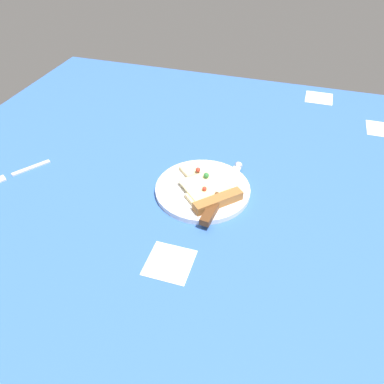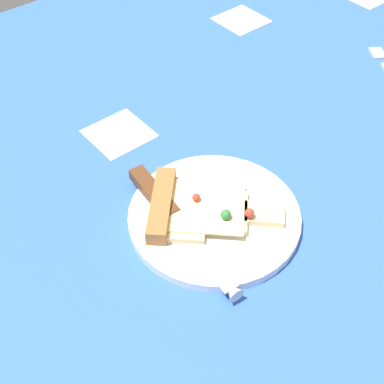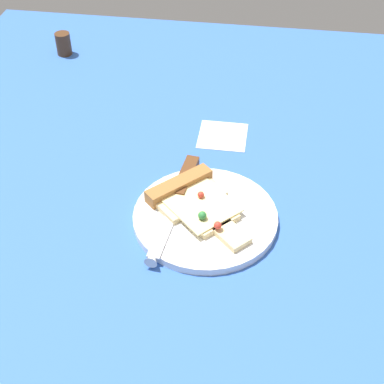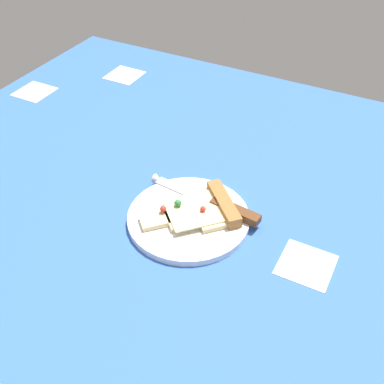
{
  "view_description": "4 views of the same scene",
  "coord_description": "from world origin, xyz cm",
  "views": [
    {
      "loc": [
        25.16,
        -65.56,
        58.46
      ],
      "look_at": [
        5.82,
        -2.94,
        2.56
      ],
      "focal_mm": 34.69,
      "sensor_mm": 36.0,
      "label": 1
    },
    {
      "loc": [
        39.49,
        35.0,
        54.41
      ],
      "look_at": [
        8.39,
        -2.53,
        3.39
      ],
      "focal_mm": 50.08,
      "sensor_mm": 36.0,
      "label": 2
    },
    {
      "loc": [
        0.36,
        63.9,
        62.95
      ],
      "look_at": [
        10.24,
        -1.78,
        3.36
      ],
      "focal_mm": 52.39,
      "sensor_mm": 36.0,
      "label": 3
    },
    {
      "loc": [
        -50.22,
        -30.17,
        62.49
      ],
      "look_at": [
        10.7,
        1.88,
        4.16
      ],
      "focal_mm": 44.87,
      "sensor_mm": 36.0,
      "label": 4
    }
  ],
  "objects": [
    {
      "name": "knife",
      "position": [
        12.21,
        -2.12,
        1.91
      ],
      "size": [
        4.79,
        24.08,
        2.45
      ],
      "rotation": [
        0.0,
        0.0,
        -0.11
      ],
      "color": "silver",
      "rests_on": "plate"
    },
    {
      "name": "ground_plane",
      "position": [
        -0.0,
        0.01,
        -1.5
      ],
      "size": [
        139.81,
        139.81,
        3.0
      ],
      "color": "#3360B7",
      "rests_on": "ground"
    },
    {
      "name": "pizza_slice",
      "position": [
        9.2,
        -0.91,
        2.1
      ],
      "size": [
        17.89,
        17.75,
        2.65
      ],
      "rotation": [
        0.0,
        0.0,
        0.8
      ],
      "color": "beige",
      "rests_on": "plate"
    },
    {
      "name": "plate",
      "position": [
        7.36,
        0.87,
        0.65
      ],
      "size": [
        22.93,
        22.93,
        1.31
      ],
      "primitive_type": "cylinder",
      "color": "silver",
      "rests_on": "ground_plane"
    }
  ]
}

